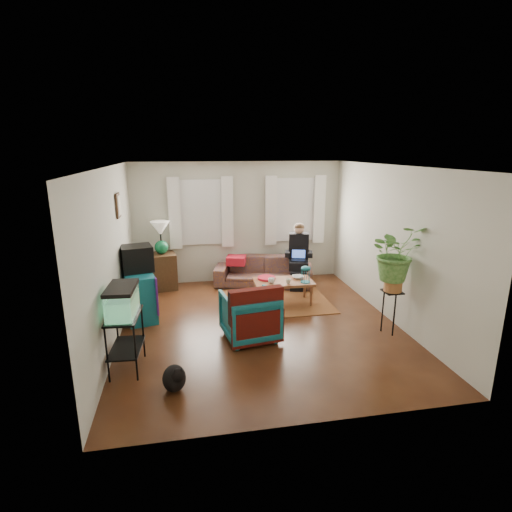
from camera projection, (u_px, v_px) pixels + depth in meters
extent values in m
cube|color=#4F2B14|center=(260.00, 326.00, 6.64)|extent=(4.50, 5.00, 0.01)
cube|color=white|center=(261.00, 166.00, 5.97)|extent=(4.50, 5.00, 0.01)
cube|color=silver|center=(238.00, 223.00, 8.68)|extent=(4.50, 0.01, 2.60)
cube|color=silver|center=(309.00, 311.00, 3.93)|extent=(4.50, 0.01, 2.60)
cube|color=silver|center=(112.00, 257.00, 5.91)|extent=(0.01, 5.00, 2.60)
cube|color=silver|center=(392.00, 244.00, 6.70)|extent=(0.01, 5.00, 2.60)
cube|color=white|center=(201.00, 212.00, 8.45)|extent=(1.08, 0.04, 1.38)
cube|color=white|center=(294.00, 210.00, 8.82)|extent=(1.08, 0.04, 1.38)
cube|color=white|center=(201.00, 213.00, 8.38)|extent=(1.36, 0.06, 1.50)
cube|color=white|center=(295.00, 210.00, 8.74)|extent=(1.36, 0.06, 1.50)
cube|color=#3D2616|center=(119.00, 206.00, 6.55)|extent=(0.04, 0.32, 0.40)
cube|color=maroon|center=(276.00, 301.00, 7.70)|extent=(2.01, 1.61, 0.01)
imported|color=brown|center=(264.00, 267.00, 8.57)|extent=(2.19, 1.32, 0.80)
cube|color=#3E2317|center=(163.00, 271.00, 8.34)|extent=(0.61, 0.61, 0.75)
cube|color=#136E72|center=(139.00, 295.00, 6.89)|extent=(0.66, 1.00, 0.82)
cube|color=black|center=(137.00, 258.00, 6.81)|extent=(0.60, 0.56, 0.44)
cube|color=black|center=(126.00, 342.00, 5.25)|extent=(0.43, 0.71, 0.77)
cube|color=#7FD899|center=(122.00, 300.00, 5.10)|extent=(0.39, 0.65, 0.41)
ellipsoid|color=black|center=(174.00, 376.00, 4.84)|extent=(0.40, 0.50, 0.37)
imported|color=#115B6A|center=(250.00, 313.00, 6.13)|extent=(0.89, 0.85, 0.81)
cube|color=#9E0A0A|center=(256.00, 311.00, 5.80)|extent=(0.83, 0.31, 0.67)
cube|color=brown|center=(283.00, 292.00, 7.55)|extent=(1.12, 0.64, 0.46)
imported|color=white|center=(271.00, 281.00, 7.35)|extent=(0.13, 0.13, 0.10)
imported|color=beige|center=(288.00, 281.00, 7.31)|extent=(0.10, 0.10, 0.09)
imported|color=white|center=(298.00, 277.00, 7.62)|extent=(0.22, 0.22, 0.05)
cylinder|color=#B21414|center=(266.00, 278.00, 7.59)|extent=(0.35, 0.35, 0.04)
cube|color=black|center=(390.00, 312.00, 6.32)|extent=(0.30, 0.30, 0.70)
imported|color=#599947|center=(395.00, 261.00, 6.10)|extent=(0.80, 0.70, 0.89)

